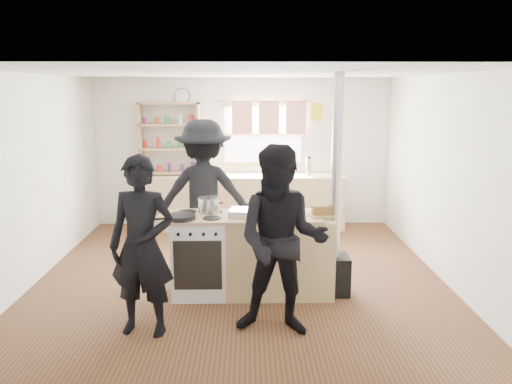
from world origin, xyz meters
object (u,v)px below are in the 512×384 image
cooking_island (252,254)px  stockpot_counter (285,204)px  thermos (309,167)px  person_near_left (142,246)px  roast_tray (245,212)px  stockpot_stove (209,205)px  skillet_greens (181,217)px  person_near_right (282,242)px  bread_board (322,212)px  flue_heater (334,238)px  person_far (204,194)px

cooking_island → stockpot_counter: size_ratio=6.49×
thermos → person_near_left: bearing=-118.6°
roast_tray → stockpot_stove: size_ratio=1.45×
thermos → cooking_island: thermos is taller
cooking_island → skillet_greens: bearing=-167.5°
skillet_greens → person_near_right: bearing=-36.5°
stockpot_stove → bread_board: bearing=-7.1°
stockpot_counter → flue_heater: (0.56, -0.10, -0.37)m
person_near_left → person_far: bearing=86.4°
bread_board → flue_heater: 0.36m
thermos → flue_heater: flue_heater is taller
stockpot_stove → person_near_left: bearing=-118.5°
flue_heater → roast_tray: bearing=-179.0°
bread_board → person_near_right: 1.02m
bread_board → flue_heater: (0.15, 0.04, -0.32)m
stockpot_counter → bread_board: stockpot_counter is taller
cooking_island → bread_board: bread_board is taller
flue_heater → stockpot_stove: bearing=175.3°
skillet_greens → flue_heater: flue_heater is taller
stockpot_counter → person_far: (-0.99, 0.87, -0.06)m
stockpot_stove → person_far: (-0.13, 0.85, -0.05)m
person_far → roast_tray: bearing=115.7°
thermos → stockpot_stove: 3.04m
flue_heater → cooking_island: bearing=178.9°
flue_heater → person_near_left: size_ratio=1.44×
roast_tray → stockpot_counter: (0.45, 0.12, 0.06)m
thermos → cooking_island: (-0.97, -2.77, -0.58)m
stockpot_counter → bread_board: size_ratio=0.99×
stockpot_stove → stockpot_counter: 0.86m
stockpot_counter → bread_board: 0.43m
person_far → flue_heater: bearing=145.2°
stockpot_counter → stockpot_stove: bearing=178.8°
thermos → stockpot_stove: size_ratio=1.16×
person_near_right → person_far: person_far is taller
person_near_right → roast_tray: bearing=121.3°
stockpot_counter → person_far: 1.32m
person_near_left → bread_board: bearing=34.6°
skillet_greens → person_near_left: bearing=-110.0°
roast_tray → person_near_right: person_near_right is taller
flue_heater → person_far: 1.85m
thermos → flue_heater: 2.81m
roast_tray → bread_board: (0.86, -0.02, 0.01)m
thermos → stockpot_counter: bearing=-102.5°
stockpot_stove → person_near_right: bearing=-53.9°
flue_heater → bread_board: bearing=-165.1°
flue_heater → person_near_right: size_ratio=1.37×
bread_board → person_near_left: bearing=-154.6°
roast_tray → person_near_right: (0.35, -0.91, -0.06)m
stockpot_stove → stockpot_counter: bearing=-1.2°
stockpot_stove → stockpot_counter: (0.86, -0.02, 0.01)m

